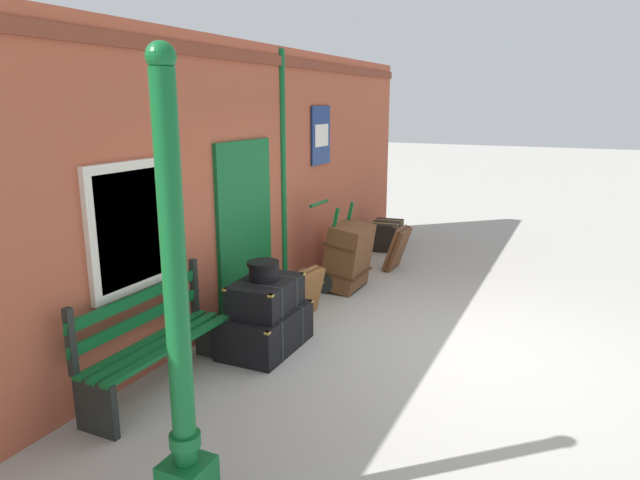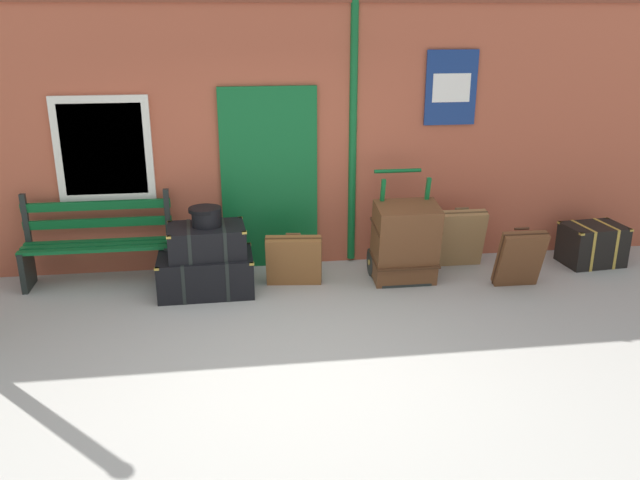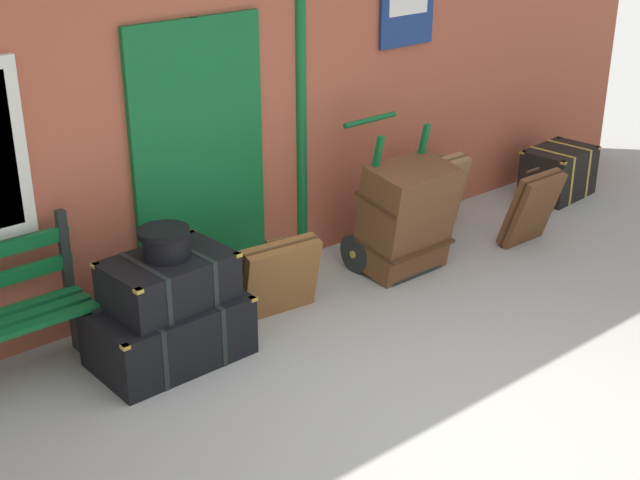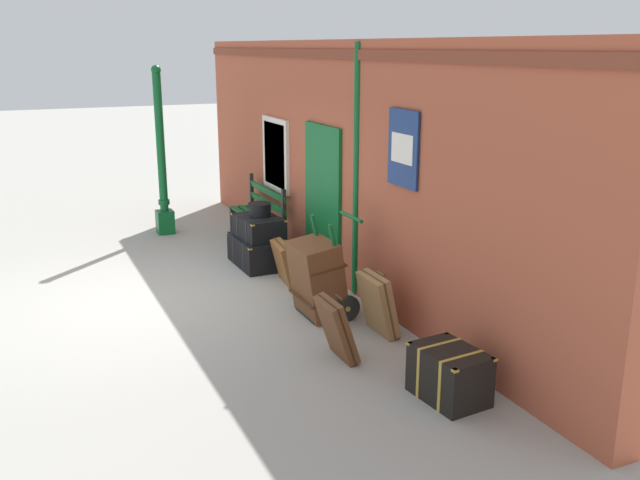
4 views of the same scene
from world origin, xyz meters
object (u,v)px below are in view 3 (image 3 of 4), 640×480
object	(u,v)px
steamer_trunk_base	(169,331)
suitcase_brown	(436,195)
steamer_trunk_middle	(169,280)
suitcase_beige	(531,208)
porters_trolley	(390,233)
corner_trunk	(558,172)
suitcase_umber	(278,278)
large_brown_trunk	(406,217)
round_hatbox	(165,241)

from	to	relation	value
steamer_trunk_base	suitcase_brown	world-z (taller)	suitcase_brown
steamer_trunk_middle	suitcase_beige	distance (m)	3.38
steamer_trunk_base	suitcase_beige	bearing A→B (deg)	-5.94
porters_trolley	corner_trunk	distance (m)	2.37
steamer_trunk_middle	suitcase_umber	bearing A→B (deg)	2.54
steamer_trunk_base	suitcase_umber	distance (m)	0.96
suitcase_brown	corner_trunk	size ratio (longest dim) A/B	0.98
large_brown_trunk	suitcase_brown	distance (m)	0.88
round_hatbox	suitcase_umber	world-z (taller)	round_hatbox
suitcase_beige	suitcase_brown	size ratio (longest dim) A/B	0.95
suitcase_umber	suitcase_brown	bearing A→B (deg)	9.04
steamer_trunk_base	suitcase_beige	distance (m)	3.40
large_brown_trunk	suitcase_beige	distance (m)	1.25
steamer_trunk_base	round_hatbox	size ratio (longest dim) A/B	2.98
steamer_trunk_base	large_brown_trunk	distance (m)	2.19
round_hatbox	corner_trunk	xyz separation A→B (m)	(4.51, 0.20, -0.61)
round_hatbox	suitcase_beige	xyz separation A→B (m)	(3.34, -0.37, -0.52)
round_hatbox	suitcase_brown	world-z (taller)	round_hatbox
suitcase_beige	steamer_trunk_middle	bearing A→B (deg)	173.98
suitcase_umber	suitcase_beige	world-z (taller)	suitcase_beige
porters_trolley	suitcase_brown	xyz separation A→B (m)	(0.78, 0.22, 0.08)
steamer_trunk_base	large_brown_trunk	bearing A→B (deg)	-0.86
large_brown_trunk	suitcase_umber	bearing A→B (deg)	176.48
suitcase_beige	suitcase_brown	world-z (taller)	suitcase_brown
large_brown_trunk	corner_trunk	world-z (taller)	large_brown_trunk
steamer_trunk_middle	round_hatbox	xyz separation A→B (m)	(0.01, 0.02, 0.27)
steamer_trunk_base	corner_trunk	bearing A→B (deg)	2.83
steamer_trunk_middle	porters_trolley	world-z (taller)	porters_trolley
round_hatbox	porters_trolley	distance (m)	2.22
suitcase_umber	suitcase_brown	size ratio (longest dim) A/B	0.88
suitcase_beige	corner_trunk	xyz separation A→B (m)	(1.17, 0.58, -0.09)
suitcase_umber	suitcase_beige	distance (m)	2.46
large_brown_trunk	suitcase_brown	size ratio (longest dim) A/B	1.30
steamer_trunk_middle	corner_trunk	xyz separation A→B (m)	(4.52, 0.22, -0.34)
steamer_trunk_base	steamer_trunk_middle	world-z (taller)	steamer_trunk_middle
round_hatbox	suitcase_beige	size ratio (longest dim) A/B	0.50
round_hatbox	porters_trolley	xyz separation A→B (m)	(2.14, 0.12, -0.58)
suitcase_brown	suitcase_umber	bearing A→B (deg)	-170.96
porters_trolley	large_brown_trunk	bearing A→B (deg)	-90.00
corner_trunk	round_hatbox	bearing A→B (deg)	-177.45
steamer_trunk_middle	suitcase_brown	distance (m)	2.96
large_brown_trunk	suitcase_beige	world-z (taller)	large_brown_trunk
steamer_trunk_middle	porters_trolley	xyz separation A→B (m)	(2.15, 0.14, -0.31)
steamer_trunk_middle	corner_trunk	size ratio (longest dim) A/B	1.15
porters_trolley	corner_trunk	xyz separation A→B (m)	(2.37, 0.08, -0.03)
round_hatbox	corner_trunk	size ratio (longest dim) A/B	0.47
round_hatbox	suitcase_beige	world-z (taller)	round_hatbox
suitcase_umber	suitcase_brown	xyz separation A→B (m)	(2.00, 0.32, 0.06)
large_brown_trunk	suitcase_beige	size ratio (longest dim) A/B	1.37
steamer_trunk_base	round_hatbox	bearing A→B (deg)	32.03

